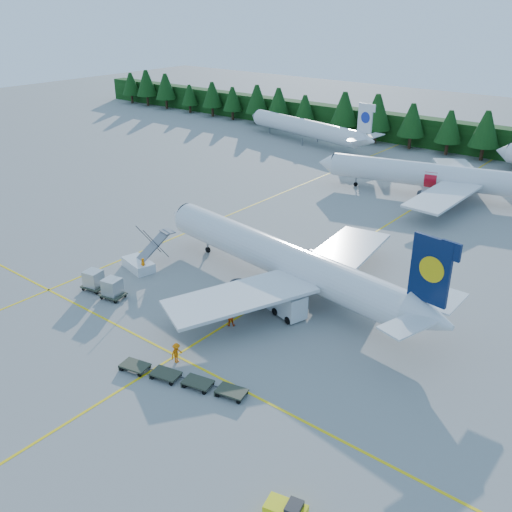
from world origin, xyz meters
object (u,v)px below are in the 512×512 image
Objects in this scene: airliner_red at (428,175)px; baggage_tug at (287,511)px; service_truck at (283,301)px; airstairs at (141,262)px; airliner_navy at (275,256)px.

airliner_red is 67.75m from baggage_tug.
service_truck is 2.10× the size of baggage_tug.
airstairs is at bearing -121.87° from airliner_red.
airliner_navy is 6.59m from service_truck.
airliner_navy is 31.67m from baggage_tug.
airliner_red is 44.83m from service_truck.
baggage_tug is (34.34, -18.07, -0.18)m from airstairs.
airstairs is 19.29m from service_truck.
airliner_navy is at bearing 151.51° from service_truck.
baggage_tug is (19.60, -24.73, -2.74)m from airliner_navy.
baggage_tug is at bearing -36.64° from service_truck.
airliner_red is (0.36, 40.18, -0.07)m from airliner_navy.
airliner_navy is 13.96× the size of baggage_tug.
airliner_navy is at bearing 115.48° from baggage_tug.
baggage_tug is at bearing -87.48° from airliner_red.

